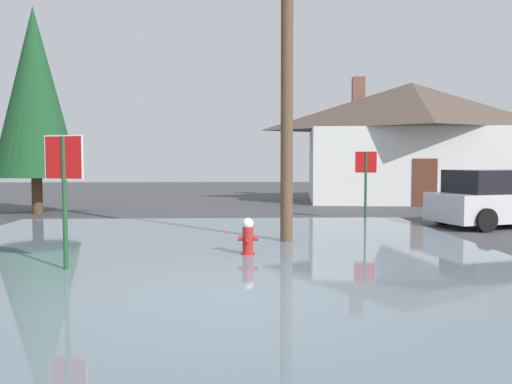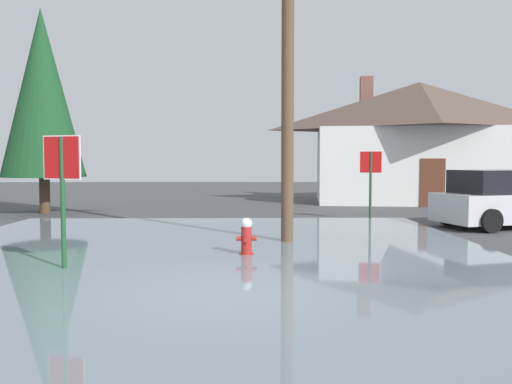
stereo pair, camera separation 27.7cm
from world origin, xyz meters
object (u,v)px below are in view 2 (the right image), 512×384
Objects in this scene: parked_car at (509,200)px; fire_hydrant at (246,238)px; utility_pole at (288,48)px; stop_sign_near at (62,175)px; house at (419,140)px; pine_tree_tall_left at (42,93)px; stop_sign_far at (371,171)px.

fire_hydrant is at bearing -148.63° from parked_car.
utility_pole is at bearing 60.54° from fire_hydrant.
fire_hydrant is 4.43m from utility_pole.
stop_sign_near reaches higher than parked_car.
house reaches higher than fire_hydrant.
utility_pole reaches higher than stop_sign_near.
house is at bearing 18.35° from pine_tree_tall_left.
fire_hydrant is 0.35× the size of stop_sign_far.
fire_hydrant is at bearing 22.54° from stop_sign_near.
parked_car is at bearing -25.15° from stop_sign_far.
parked_car is (3.57, -1.68, -0.79)m from stop_sign_far.
house is at bearing 61.88° from stop_sign_far.
pine_tree_tall_left is at bearing 112.85° from stop_sign_near.
fire_hydrant is 12.08m from pine_tree_tall_left.
fire_hydrant is 16.19m from house.
stop_sign_far is (7.01, 7.53, -0.08)m from stop_sign_near.
parked_car is at bearing -93.00° from house.
parked_car is (-0.49, -9.28, -2.10)m from house.
fire_hydrant is (3.08, 1.28, -1.27)m from stop_sign_near.
stop_sign_far is at bearing 57.84° from fire_hydrant.
fire_hydrant is 0.09× the size of utility_pole.
utility_pole reaches higher than pine_tree_tall_left.
stop_sign_near is at bearing -157.46° from fire_hydrant.
house is at bearing 60.02° from fire_hydrant.
stop_sign_near is 3.57m from fire_hydrant.
parked_car reaches higher than fire_hydrant.
utility_pole is 3.82× the size of stop_sign_far.
stop_sign_near is 5.66m from utility_pole.
parked_car is (7.51, 4.58, 0.39)m from fire_hydrant.
house is (7.07, 12.22, -1.52)m from utility_pole.
utility_pole is 10.91m from pine_tree_tall_left.
stop_sign_near is 11.23m from pine_tree_tall_left.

